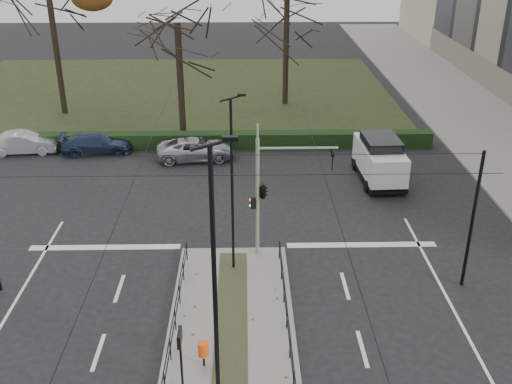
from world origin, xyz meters
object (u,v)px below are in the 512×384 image
parked_car_third (96,143)px  parked_car_fourth (196,149)px  white_van (380,158)px  bare_tree_near (178,32)px  litter_bin (203,350)px  info_panel (180,345)px  streetlamp_median_near (216,292)px  traffic_light (265,189)px  streetlamp_median_far (233,185)px  parked_car_second (23,143)px  bare_tree_center (287,6)px

parked_car_third → parked_car_fourth: (6.52, -1.23, 0.02)m
white_van → bare_tree_near: bearing=149.3°
litter_bin → info_panel: size_ratio=0.40×
bare_tree_near → streetlamp_median_near: bearing=-82.4°
litter_bin → info_panel: bearing=-117.6°
white_van → bare_tree_near: 15.16m
traffic_light → litter_bin: 8.16m
traffic_light → bare_tree_near: bare_tree_near is taller
streetlamp_median_far → parked_car_second: streetlamp_median_far is taller
info_panel → streetlamp_median_near: 3.28m
streetlamp_median_far → white_van: (8.28, 9.66, -2.72)m
streetlamp_median_near → bare_tree_near: 25.78m
bare_tree_center → parked_car_second: bearing=-148.7°
streetlamp_median_near → parked_car_second: size_ratio=2.12×
litter_bin → parked_car_fourth: (-1.65, 19.38, -0.14)m
traffic_light → parked_car_third: traffic_light is taller
parked_car_second → white_van: bearing=-109.1°
info_panel → streetlamp_median_far: streetlamp_median_far is taller
parked_car_third → traffic_light: bearing=-147.9°
traffic_light → litter_bin: bearing=-107.2°
white_van → bare_tree_center: bearing=106.1°
info_panel → streetlamp_median_near: streetlamp_median_near is taller
traffic_light → streetlamp_median_far: bearing=-139.1°
info_panel → bare_tree_center: bearing=80.6°
litter_bin → parked_car_fourth: parked_car_fourth is taller
litter_bin → info_panel: info_panel is taller
parked_car_fourth → bare_tree_near: 7.64m
litter_bin → bare_tree_near: (-2.78, 23.02, 6.47)m
bare_tree_center → parked_car_third: bearing=-140.2°
bare_tree_center → bare_tree_near: size_ratio=1.07×
traffic_light → streetlamp_median_near: bearing=-99.7°
traffic_light → white_van: traffic_light is taller
litter_bin → white_van: size_ratio=0.19×
traffic_light → bare_tree_near: (-5.08, 15.61, 3.95)m
streetlamp_median_far → parked_car_third: 17.36m
litter_bin → bare_tree_center: (4.75, 31.38, 6.97)m
parked_car_third → white_van: (17.37, -4.72, 0.70)m
streetlamp_median_far → litter_bin: bearing=-98.5°
bare_tree_near → traffic_light: bearing=-72.0°
white_van → parked_car_fourth: bearing=162.2°
parked_car_fourth → bare_tree_center: 15.35m
streetlamp_median_near → white_van: bearing=64.9°
info_panel → parked_car_third: (-7.55, 21.78, -1.34)m
streetlamp_median_near → white_van: 20.49m
parked_car_fourth → white_van: white_van is taller
info_panel → parked_car_second: info_panel is taller
info_panel → parked_car_third: bearing=109.1°
streetlamp_median_near → traffic_light: bearing=80.3°
streetlamp_median_far → parked_car_third: bearing=122.3°
info_panel → bare_tree_near: size_ratio=0.23×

